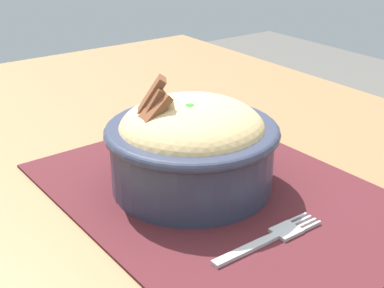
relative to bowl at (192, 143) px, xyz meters
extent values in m
cube|color=olive|center=(0.01, 0.01, -0.07)|extent=(1.28, 0.84, 0.03)
cylinder|color=brown|center=(-0.57, 0.37, -0.43)|extent=(0.04, 0.04, 0.70)
cube|color=#47191E|center=(0.03, 0.01, -0.05)|extent=(0.40, 0.31, 0.00)
cylinder|color=#2D3347|center=(0.00, 0.00, -0.02)|extent=(0.17, 0.17, 0.07)
torus|color=#2D3347|center=(0.00, 0.00, 0.01)|extent=(0.19, 0.19, 0.01)
ellipsoid|color=tan|center=(0.00, 0.00, 0.02)|extent=(0.22, 0.22, 0.07)
sphere|color=#2D8127|center=(0.01, -0.01, 0.03)|extent=(0.03, 0.03, 0.03)
cylinder|color=orange|center=(0.02, -0.01, 0.03)|extent=(0.04, 0.03, 0.01)
cylinder|color=orange|center=(0.03, 0.01, 0.03)|extent=(0.03, 0.01, 0.01)
cylinder|color=orange|center=(0.01, 0.02, 0.03)|extent=(0.04, 0.02, 0.01)
cube|color=brown|center=(-0.02, -0.04, 0.05)|extent=(0.04, 0.04, 0.05)
cube|color=brown|center=(-0.01, -0.04, 0.04)|extent=(0.03, 0.04, 0.05)
cube|color=brown|center=(-0.01, -0.04, 0.04)|extent=(0.02, 0.04, 0.04)
cube|color=#B3B3B3|center=(0.13, -0.04, -0.05)|extent=(0.01, 0.06, 0.00)
cube|color=#B3B3B3|center=(0.13, 0.00, -0.05)|extent=(0.01, 0.01, 0.00)
cube|color=#B3B3B3|center=(0.13, 0.02, -0.05)|extent=(0.02, 0.03, 0.00)
cube|color=#B3B3B3|center=(0.13, 0.04, -0.05)|extent=(0.00, 0.02, 0.00)
cube|color=#B3B3B3|center=(0.13, 0.04, -0.05)|extent=(0.00, 0.02, 0.00)
cube|color=#B3B3B3|center=(0.12, 0.04, -0.05)|extent=(0.00, 0.02, 0.00)
cube|color=#B3B3B3|center=(0.12, 0.04, -0.05)|extent=(0.00, 0.02, 0.00)
camera|label=1|loc=(0.41, -0.30, 0.23)|focal=49.20mm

